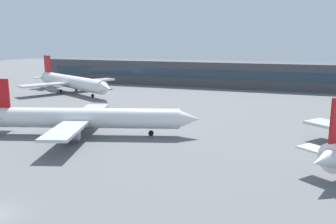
# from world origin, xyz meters

# --- Properties ---
(ground_plane) EXTENTS (400.00, 400.00, 0.00)m
(ground_plane) POSITION_xyz_m (0.00, 40.00, 0.00)
(ground_plane) COLOR slate
(terminal_building) EXTENTS (138.26, 12.13, 9.00)m
(terminal_building) POSITION_xyz_m (0.00, 105.04, 4.50)
(terminal_building) COLOR #3F4247
(terminal_building) RESTS_ON ground_plane
(airplane_near) EXTENTS (39.93, 28.45, 10.12)m
(airplane_near) POSITION_xyz_m (-7.85, 29.33, 3.09)
(airplane_near) COLOR white
(airplane_near) RESTS_ON ground_plane
(airplane_far) EXTENTS (41.89, 30.41, 11.36)m
(airplane_far) POSITION_xyz_m (-40.90, 72.93, 3.46)
(airplane_far) COLOR white
(airplane_far) RESTS_ON ground_plane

